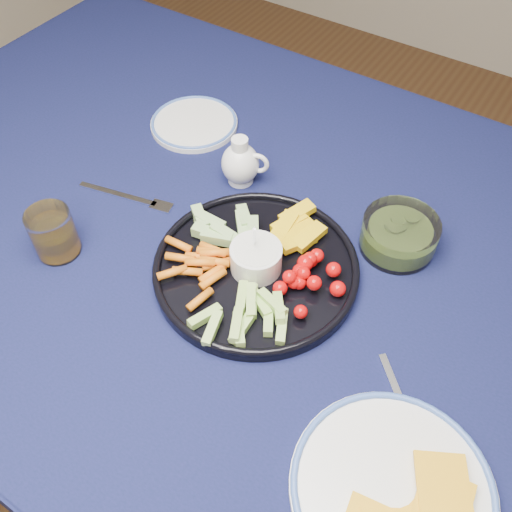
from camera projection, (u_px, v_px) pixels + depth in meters
The scene contains 9 objects.
dining_table at pixel (256, 267), 1.04m from camera, with size 1.67×1.07×0.75m.
crudite_platter at pixel (255, 264), 0.90m from camera, with size 0.33×0.33×0.11m.
creamer_pitcher at pixel (241, 163), 1.03m from camera, with size 0.09×0.07×0.10m.
pickle_bowl at pixel (399, 236), 0.93m from camera, with size 0.13×0.13×0.06m.
cheese_plate at pixel (393, 487), 0.69m from camera, with size 0.25×0.25×0.03m.
juice_tumbler at pixel (54, 235), 0.92m from camera, with size 0.07×0.07×0.08m.
fork_left at pixel (133, 199), 1.02m from camera, with size 0.18×0.06×0.00m.
fork_right at pixel (408, 420), 0.76m from camera, with size 0.13×0.13×0.00m.
side_plate_extra at pixel (194, 123), 1.15m from camera, with size 0.18×0.18×0.01m.
Camera 1 is at (0.35, -0.54, 1.47)m, focal length 40.00 mm.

